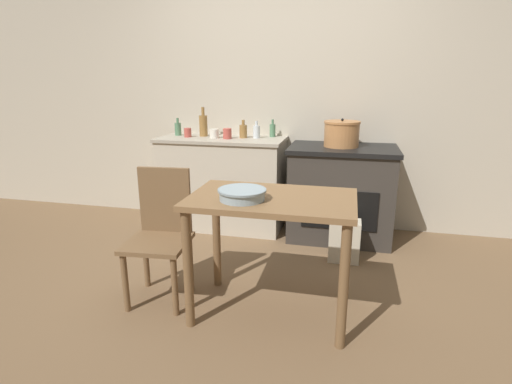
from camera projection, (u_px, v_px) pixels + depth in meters
The scene contains 17 objects.
ground_plane at pixel (238, 292), 2.83m from camera, with size 14.00×14.00×0.00m, color brown.
wall_back at pixel (280, 98), 3.97m from camera, with size 8.00×0.07×2.55m.
counter_cabinet at pixel (223, 183), 4.02m from camera, with size 1.23×0.58×0.91m.
stove at pixel (341, 193), 3.73m from camera, with size 0.97×0.66×0.87m.
work_table at pixel (272, 218), 2.43m from camera, with size 1.00×0.62×0.78m.
chair at pixel (161, 232), 2.69m from camera, with size 0.43×0.43×0.89m.
flour_sack at pixel (344, 241), 3.30m from camera, with size 0.25×0.17×0.35m, color beige.
stock_pot at pixel (342, 134), 3.59m from camera, with size 0.32×0.32×0.25m.
mixing_bowl_large at pixel (242, 194), 2.32m from camera, with size 0.28×0.28×0.06m.
bottle_far_left at pixel (243, 131), 3.86m from camera, with size 0.07×0.07×0.17m.
bottle_left at pixel (256, 132), 3.84m from camera, with size 0.07×0.07×0.16m.
bottle_mid_left at pixel (178, 129), 4.03m from camera, with size 0.07×0.07×0.17m.
bottle_center_left at pixel (273, 130), 3.93m from camera, with size 0.06×0.06×0.17m.
bottle_center at pixel (203, 125), 3.96m from camera, with size 0.08×0.08×0.29m.
cup_center_right at pixel (214, 134), 3.86m from camera, with size 0.09×0.09×0.09m, color silver.
cup_mid_right at pixel (227, 134), 3.81m from camera, with size 0.08×0.08×0.10m, color #B74C42.
cup_right at pixel (188, 133), 3.92m from camera, with size 0.07×0.07×0.09m, color #B74C42.
Camera 1 is at (0.70, -2.44, 1.46)m, focal length 28.00 mm.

